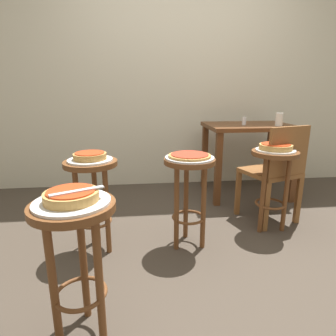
% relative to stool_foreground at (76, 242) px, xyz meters
% --- Properties ---
extents(ground_plane, '(6.00, 6.00, 0.00)m').
position_rel_stool_foreground_xyz_m(ground_plane, '(0.79, 0.63, -0.48)').
color(ground_plane, '#42382D').
extents(back_wall, '(6.00, 0.10, 3.00)m').
position_rel_stool_foreground_xyz_m(back_wall, '(0.79, 2.28, 1.02)').
color(back_wall, beige).
rests_on(back_wall, ground_plane).
extents(stool_foreground, '(0.36, 0.36, 0.66)m').
position_rel_stool_foreground_xyz_m(stool_foreground, '(0.00, 0.00, 0.00)').
color(stool_foreground, brown).
rests_on(stool_foreground, ground_plane).
extents(serving_plate_foreground, '(0.32, 0.32, 0.01)m').
position_rel_stool_foreground_xyz_m(serving_plate_foreground, '(-0.00, 0.00, 0.18)').
color(serving_plate_foreground, silver).
rests_on(serving_plate_foreground, stool_foreground).
extents(pizza_foreground, '(0.23, 0.23, 0.05)m').
position_rel_stool_foreground_xyz_m(pizza_foreground, '(-0.00, -0.00, 0.21)').
color(pizza_foreground, tan).
rests_on(pizza_foreground, serving_plate_foreground).
extents(stool_middle, '(0.36, 0.36, 0.66)m').
position_rel_stool_foreground_xyz_m(stool_middle, '(0.64, 0.75, 0.00)').
color(stool_middle, brown).
rests_on(stool_middle, ground_plane).
extents(serving_plate_middle, '(0.34, 0.34, 0.01)m').
position_rel_stool_foreground_xyz_m(serving_plate_middle, '(0.64, 0.75, 0.18)').
color(serving_plate_middle, silver).
rests_on(serving_plate_middle, stool_middle).
extents(pizza_middle, '(0.30, 0.30, 0.02)m').
position_rel_stool_foreground_xyz_m(pizza_middle, '(0.64, 0.75, 0.20)').
color(pizza_middle, '#B78442').
rests_on(pizza_middle, serving_plate_middle).
extents(stool_leftside, '(0.36, 0.36, 0.66)m').
position_rel_stool_foreground_xyz_m(stool_leftside, '(-0.04, 0.76, 0.00)').
color(stool_leftside, brown).
rests_on(stool_leftside, ground_plane).
extents(serving_plate_leftside, '(0.30, 0.30, 0.01)m').
position_rel_stool_foreground_xyz_m(serving_plate_leftside, '(-0.04, 0.76, 0.18)').
color(serving_plate_leftside, silver).
rests_on(serving_plate_leftside, stool_leftside).
extents(pizza_leftside, '(0.22, 0.22, 0.05)m').
position_rel_stool_foreground_xyz_m(pizza_leftside, '(-0.04, 0.76, 0.21)').
color(pizza_leftside, '#B78442').
rests_on(pizza_leftside, serving_plate_leftside).
extents(stool_rear, '(0.36, 0.36, 0.66)m').
position_rel_stool_foreground_xyz_m(stool_rear, '(1.35, 0.93, 0.00)').
color(stool_rear, brown).
rests_on(stool_rear, ground_plane).
extents(serving_plate_rear, '(0.30, 0.30, 0.01)m').
position_rel_stool_foreground_xyz_m(serving_plate_rear, '(1.35, 0.93, 0.18)').
color(serving_plate_rear, silver).
rests_on(serving_plate_rear, stool_rear).
extents(pizza_rear, '(0.25, 0.25, 0.05)m').
position_rel_stool_foreground_xyz_m(pizza_rear, '(1.35, 0.93, 0.21)').
color(pizza_rear, tan).
rests_on(pizza_rear, serving_plate_rear).
extents(dining_table, '(0.89, 0.66, 0.78)m').
position_rel_stool_foreground_xyz_m(dining_table, '(1.46, 1.75, 0.15)').
color(dining_table, '#5B3319').
rests_on(dining_table, ground_plane).
extents(cup_near_edge, '(0.07, 0.07, 0.13)m').
position_rel_stool_foreground_xyz_m(cup_near_edge, '(1.69, 1.56, 0.36)').
color(cup_near_edge, silver).
rests_on(cup_near_edge, dining_table).
extents(condiment_shaker, '(0.04, 0.04, 0.08)m').
position_rel_stool_foreground_xyz_m(condiment_shaker, '(1.38, 1.68, 0.34)').
color(condiment_shaker, white).
rests_on(condiment_shaker, dining_table).
extents(wooden_chair, '(0.50, 0.50, 0.85)m').
position_rel_stool_foreground_xyz_m(wooden_chair, '(1.44, 1.05, -0.02)').
color(wooden_chair, brown).
rests_on(wooden_chair, ground_plane).
extents(pizza_server_knife, '(0.21, 0.12, 0.01)m').
position_rel_stool_foreground_xyz_m(pizza_server_knife, '(0.03, -0.02, 0.24)').
color(pizza_server_knife, silver).
rests_on(pizza_server_knife, pizza_foreground).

